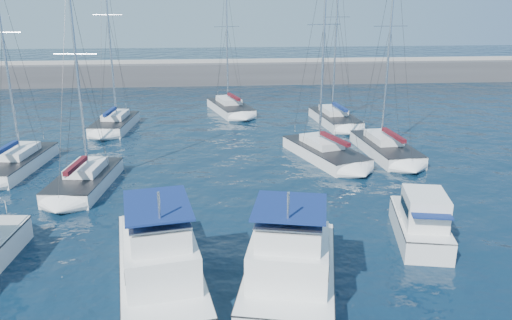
{
  "coord_description": "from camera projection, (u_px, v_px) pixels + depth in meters",
  "views": [
    {
      "loc": [
        -2.31,
        -22.58,
        11.85
      ],
      "look_at": [
        0.08,
        4.77,
        3.0
      ],
      "focal_mm": 35.0,
      "sensor_mm": 36.0,
      "label": 1
    }
  ],
  "objects": [
    {
      "name": "ground",
      "position": [
        263.0,
        245.0,
        25.24
      ],
      "size": [
        220.0,
        220.0,
        0.0
      ],
      "primitive_type": "plane",
      "color": "black",
      "rests_on": "ground"
    },
    {
      "name": "breakwater",
      "position": [
        228.0,
        76.0,
        74.22
      ],
      "size": [
        160.0,
        6.0,
        4.45
      ],
      "color": "#424244",
      "rests_on": "ground"
    },
    {
      "name": "motor_yacht_port_inner",
      "position": [
        160.0,
        264.0,
        21.18
      ],
      "size": [
        4.99,
        10.21,
        4.69
      ],
      "rotation": [
        0.0,
        0.0,
        0.18
      ],
      "color": "white",
      "rests_on": "ground"
    },
    {
      "name": "motor_yacht_stbd_inner",
      "position": [
        290.0,
        268.0,
        20.87
      ],
      "size": [
        5.4,
        8.71,
        4.69
      ],
      "rotation": [
        0.0,
        0.0,
        -0.22
      ],
      "color": "white",
      "rests_on": "ground"
    },
    {
      "name": "motor_yacht_stbd_outer",
      "position": [
        421.0,
        224.0,
        25.41
      ],
      "size": [
        3.45,
        6.02,
        3.2
      ],
      "rotation": [
        0.0,
        0.0,
        -0.21
      ],
      "color": "white",
      "rests_on": "ground"
    },
    {
      "name": "sailboat_mid_a",
      "position": [
        16.0,
        163.0,
        36.32
      ],
      "size": [
        3.94,
        8.48,
        15.56
      ],
      "rotation": [
        0.0,
        0.0,
        -0.11
      ],
      "color": "white",
      "rests_on": "ground"
    },
    {
      "name": "sailboat_mid_b",
      "position": [
        85.0,
        180.0,
        32.82
      ],
      "size": [
        3.88,
        7.69,
        13.76
      ],
      "rotation": [
        0.0,
        0.0,
        -0.11
      ],
      "color": "white",
      "rests_on": "ground"
    },
    {
      "name": "sailboat_mid_d",
      "position": [
        324.0,
        152.0,
        38.85
      ],
      "size": [
        5.63,
        9.04,
        16.25
      ],
      "rotation": [
        0.0,
        0.0,
        0.31
      ],
      "color": "white",
      "rests_on": "ground"
    },
    {
      "name": "sailboat_mid_e",
      "position": [
        385.0,
        148.0,
        39.97
      ],
      "size": [
        3.59,
        8.64,
        15.95
      ],
      "rotation": [
        0.0,
        0.0,
        0.06
      ],
      "color": "white",
      "rests_on": "ground"
    },
    {
      "name": "sailboat_back_a",
      "position": [
        115.0,
        123.0,
        47.81
      ],
      "size": [
        3.75,
        7.69,
        16.93
      ],
      "rotation": [
        0.0,
        0.0,
        -0.09
      ],
      "color": "white",
      "rests_on": "ground"
    },
    {
      "name": "sailboat_back_b",
      "position": [
        230.0,
        107.0,
        54.91
      ],
      "size": [
        5.21,
        8.78,
        14.58
      ],
      "rotation": [
        0.0,
        0.0,
        0.27
      ],
      "color": "white",
      "rests_on": "ground"
    },
    {
      "name": "sailboat_back_c",
      "position": [
        334.0,
        118.0,
        49.85
      ],
      "size": [
        3.88,
        8.36,
        16.51
      ],
      "rotation": [
        0.0,
        0.0,
        0.1
      ],
      "color": "white",
      "rests_on": "ground"
    }
  ]
}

